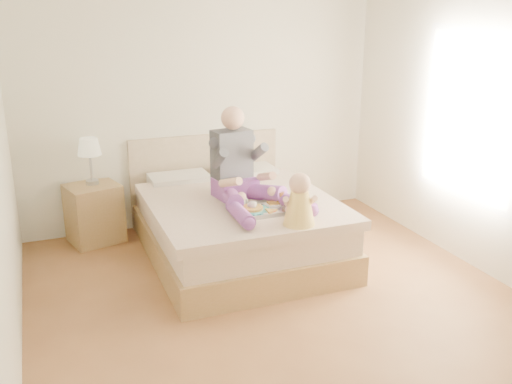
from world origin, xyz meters
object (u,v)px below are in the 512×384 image
object	(u,v)px
tray	(263,207)
adult	(241,173)
bed	(235,222)
nightstand	(94,213)
baby	(299,203)

from	to	relation	value
tray	adult	bearing A→B (deg)	100.81
bed	tray	world-z (taller)	bed
nightstand	baby	distance (m)	2.36
adult	tray	xyz separation A→B (m)	(0.07, -0.35, -0.23)
nightstand	tray	size ratio (longest dim) A/B	1.23
baby	nightstand	bearing A→B (deg)	146.66
nightstand	adult	xyz separation A→B (m)	(1.27, -0.99, 0.57)
nightstand	baby	bearing A→B (deg)	-64.58
adult	tray	distance (m)	0.42
nightstand	adult	bearing A→B (deg)	-53.12
bed	adult	distance (m)	0.59
nightstand	bed	bearing A→B (deg)	-47.40
adult	tray	bearing A→B (deg)	-86.81
bed	tray	size ratio (longest dim) A/B	4.38
bed	nightstand	bearing A→B (deg)	147.83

